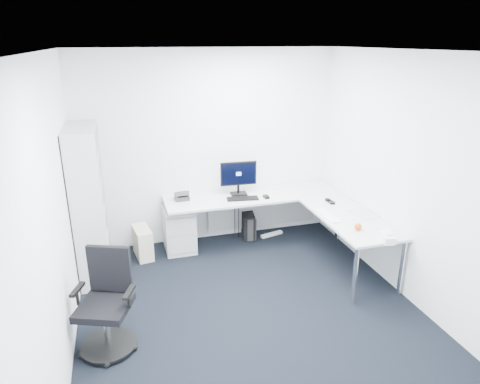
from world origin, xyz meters
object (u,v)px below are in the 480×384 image
object	(u,v)px
bookshelf	(88,204)
l_desk	(261,228)
task_chair	(104,305)
monitor	(239,178)
laptop	(364,205)

from	to	relation	value
bookshelf	l_desk	bearing A→B (deg)	-1.32
task_chair	bookshelf	bearing A→B (deg)	116.99
monitor	l_desk	bearing A→B (deg)	-62.31
bookshelf	task_chair	world-z (taller)	bookshelf
monitor	laptop	distance (m)	1.73
laptop	l_desk	bearing A→B (deg)	139.54
l_desk	bookshelf	size ratio (longest dim) A/B	1.33
laptop	task_chair	bearing A→B (deg)	-173.99
monitor	laptop	size ratio (longest dim) A/B	1.45
monitor	laptop	xyz separation A→B (m)	(1.29, -1.14, -0.12)
task_chair	laptop	xyz separation A→B (m)	(3.13, 0.75, 0.36)
l_desk	bookshelf	bearing A→B (deg)	178.68
l_desk	laptop	xyz separation A→B (m)	(1.10, -0.71, 0.49)
l_desk	task_chair	bearing A→B (deg)	-144.26
bookshelf	laptop	bearing A→B (deg)	-13.15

